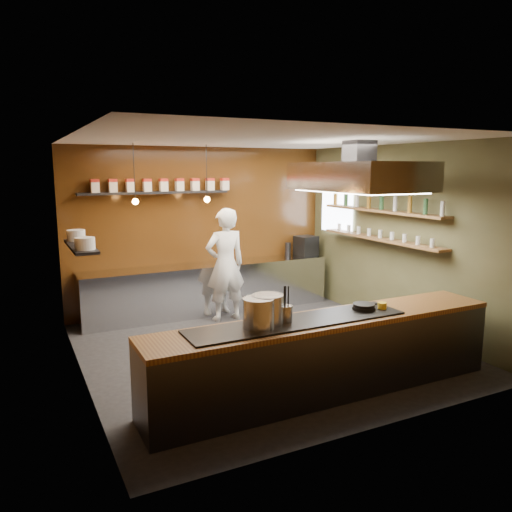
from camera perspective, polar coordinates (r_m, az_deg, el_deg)
floor at (r=7.42m, az=0.91°, el=-10.62°), size 5.00×5.00×0.00m
back_wall at (r=9.31m, az=-6.16°, el=3.05°), size 5.00×0.00×5.00m
left_wall at (r=6.31m, az=-19.66°, el=-0.75°), size 0.00×5.00×5.00m
right_wall at (r=8.47m, az=16.14°, el=2.04°), size 0.00×5.00×5.00m
ceiling at (r=6.96m, az=0.98°, el=13.17°), size 5.00×5.00×0.00m
window_pane at (r=9.71m, az=9.24°, el=5.64°), size 0.00×1.00×1.00m
prep_counter at (r=9.19m, az=-5.32°, el=-3.68°), size 4.60×0.65×0.90m
pass_counter at (r=5.98m, az=8.08°, el=-11.17°), size 4.40×0.72×0.94m
tin_shelf at (r=8.85m, az=-11.44°, el=7.11°), size 2.60×0.26×0.04m
plate_shelf at (r=7.30m, az=-19.41°, el=1.05°), size 0.30×1.40×0.04m
bottle_shelf_upper at (r=8.55m, az=14.12°, el=5.03°), size 0.26×2.80×0.04m
bottle_shelf_lower at (r=8.60m, az=13.99°, el=1.91°), size 0.26×2.80×0.04m
extractor_hood at (r=7.32m, az=11.63°, el=8.94°), size 1.20×2.00×0.72m
pendant_left at (r=8.09m, az=-13.64°, el=6.43°), size 0.10×0.10×0.95m
pendant_right at (r=8.44m, az=-5.62°, el=6.80°), size 0.10×0.10×0.95m
storage_tins at (r=8.88m, az=-10.53°, el=8.00°), size 2.43×0.13×0.22m
plate_stacks at (r=7.29m, az=-19.45°, el=1.82°), size 0.26×1.16×0.16m
bottles at (r=8.54m, az=14.16°, el=5.97°), size 0.06×2.66×0.24m
wine_glasses at (r=8.59m, az=14.01°, el=2.47°), size 0.07×2.37×0.13m
stockpot_large at (r=5.43m, az=1.35°, el=-6.13°), size 0.45×0.45×0.33m
stockpot_small at (r=5.32m, az=0.31°, el=-6.51°), size 0.43×0.43×0.32m
utensil_crock at (r=5.53m, az=3.46°, el=-6.61°), size 0.19×0.19×0.19m
frying_pan at (r=6.16m, az=12.26°, el=-5.67°), size 0.45×0.28×0.07m
butter_jar at (r=6.24m, az=14.22°, el=-5.60°), size 0.12×0.12×0.10m
espresso_machine at (r=10.05m, az=5.73°, el=1.21°), size 0.43×0.41×0.38m
chef at (r=8.60m, az=-3.53°, el=-1.00°), size 0.72×0.48×1.95m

